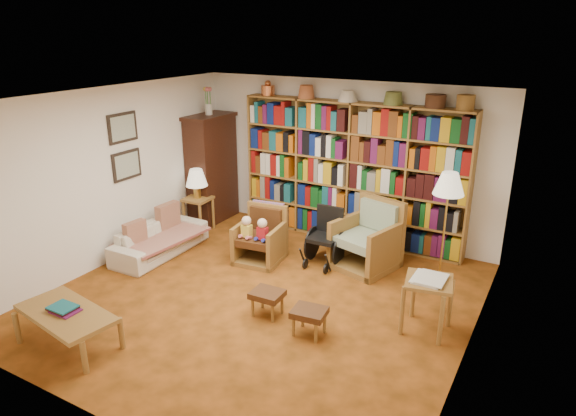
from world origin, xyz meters
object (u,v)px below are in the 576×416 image
Objects in this scene: sofa at (160,239)px; armchair_sage at (368,241)px; footstool_b at (309,314)px; side_table_papers at (428,289)px; coffee_table at (66,315)px; floor_lamp at (449,188)px; side_table_lamp at (198,206)px; footstool_a at (267,296)px; armchair_leather at (263,238)px; wheelchair at (326,238)px.

armchair_sage reaches higher than sofa.
footstool_b is at bearing -106.55° from sofa.
armchair_sage is 1.50× the size of side_table_papers.
coffee_table is (-2.06, -3.47, 0.00)m from armchair_sage.
armchair_sage is 1.39m from floor_lamp.
footstool_b is (3.05, -1.88, -0.17)m from side_table_lamp.
coffee_table is at bearing -146.25° from side_table_papers.
armchair_sage is at bearing 132.65° from side_table_papers.
footstool_b is at bearing -147.01° from side_table_papers.
side_table_papers is (1.19, -1.29, 0.16)m from armchair_sage.
sofa is 2.37× the size of side_table_papers.
floor_lamp is at bearing 50.95° from footstool_a.
footstool_a is 0.31× the size of coffee_table.
side_table_lamp is 0.57× the size of armchair_sage.
side_table_lamp is 0.47× the size of coffee_table.
armchair_sage is at bearing 22.39° from armchair_leather.
floor_lamp is 1.55m from side_table_papers.
footstool_a is at bearing 45.93° from coffee_table.
armchair_sage is 0.60m from wheelchair.
floor_lamp is (4.00, 0.17, 0.88)m from side_table_lamp.
footstool_b is (0.62, -0.12, 0.00)m from footstool_a.
floor_lamp reaches higher than armchair_leather.
armchair_sage is 1.20× the size of wheelchair.
footstool_b is at bearing 34.13° from coffee_table.
sofa is 1.57m from armchair_leather.
wheelchair is at bearing 90.71° from footstool_a.
sofa is 4.20× the size of footstool_a.
coffee_table is at bearing -131.41° from floor_lamp.
armchair_sage reaches higher than coffee_table.
armchair_sage reaches higher than wheelchair.
armchair_sage reaches higher than footstool_a.
armchair_sage reaches higher than side_table_lamp.
side_table_lamp is 1.62m from armchair_leather.
coffee_table is at bearing -74.82° from side_table_lamp.
armchair_leather is 2.15× the size of footstool_a.
side_table_lamp reaches higher than sofa.
sofa is 1.58× the size of armchair_sage.
armchair_leather is 0.54× the size of floor_lamp.
armchair_sage is at bearing -68.48° from sofa.
armchair_sage is 0.82× the size of coffee_table.
footstool_b is at bearing -114.68° from floor_lamp.
armchair_leather is 2.01× the size of footstool_b.
wheelchair is (2.41, -0.10, -0.05)m from side_table_lamp.
armchair_sage is at bearing 74.18° from footstool_a.
wheelchair is 1.25× the size of side_table_papers.
wheelchair is 1.66m from footstool_a.
floor_lamp reaches higher than footstool_a.
side_table_lamp is at bearing 4.49° from sofa.
wheelchair is at bearing -2.38° from side_table_lamp.
side_table_papers reaches higher than footstool_b.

